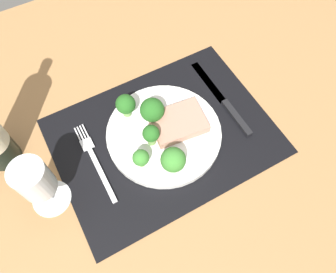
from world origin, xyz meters
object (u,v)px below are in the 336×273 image
object	(u,v)px
steak	(178,122)
fork	(95,161)
plate	(164,134)
wine_glass	(35,182)
knife	(225,103)

from	to	relation	value
steak	fork	size ratio (longest dim) A/B	0.58
plate	wine_glass	distance (cm)	26.91
knife	wine_glass	bearing A→B (deg)	-174.35
plate	fork	distance (cm)	15.26
steak	wine_glass	bearing A→B (deg)	-176.26
wine_glass	knife	bearing A→B (deg)	3.05
steak	knife	world-z (taller)	steak
wine_glass	steak	bearing A→B (deg)	3.74
fork	wine_glass	xyz separation A→B (cm)	(-10.42, -3.11, 8.65)
plate	knife	world-z (taller)	plate
fork	knife	xyz separation A→B (cm)	(31.19, -0.89, 0.05)
plate	fork	bearing A→B (deg)	174.65
steak	wine_glass	distance (cm)	29.76
fork	knife	bearing A→B (deg)	-2.52
knife	wine_glass	xyz separation A→B (cm)	(-41.61, -2.22, 8.60)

